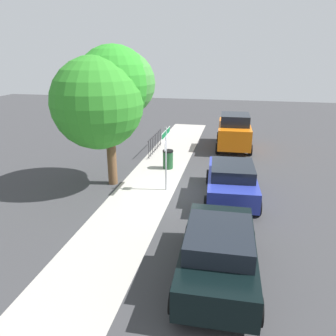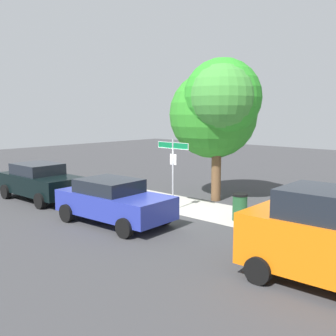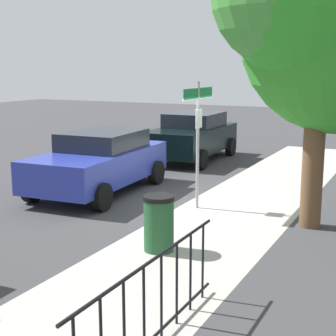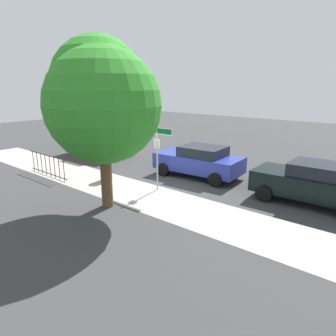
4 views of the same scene
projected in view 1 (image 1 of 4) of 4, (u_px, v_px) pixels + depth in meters
The scene contains 9 objects.
ground_plane at pixel (174, 191), 14.14m from camera, with size 60.00×60.00×0.00m, color #38383A.
sidewalk_strip at pixel (156, 174), 16.23m from camera, with size 24.00×2.60×0.00m, color #A7A29A.
street_sign at pixel (166, 145), 13.63m from camera, with size 1.58×0.07×2.83m.
shade_tree at pixel (108, 93), 13.65m from camera, with size 4.37×4.12×6.10m.
car_black at pixel (218, 252), 8.42m from camera, with size 4.25×2.17×1.61m.
car_blue at pixel (231, 180), 13.27m from camera, with size 4.38×2.33×1.54m.
car_orange at pixel (234, 131), 20.24m from camera, with size 4.29×2.26×2.20m.
iron_fence at pixel (155, 143), 19.64m from camera, with size 3.26×0.04×1.07m.
trash_bin at pixel (168, 159), 16.82m from camera, with size 0.55×0.55×0.98m.
Camera 1 is at (-12.74, -2.40, 5.73)m, focal length 34.55 mm.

